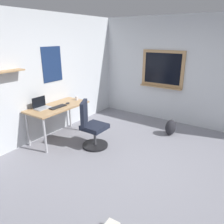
{
  "coord_description": "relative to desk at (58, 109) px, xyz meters",
  "views": [
    {
      "loc": [
        -2.86,
        -1.31,
        2.13
      ],
      "look_at": [
        0.12,
        0.72,
        0.85
      ],
      "focal_mm": 34.5,
      "sensor_mm": 36.0,
      "label": 1
    }
  ],
  "objects": [
    {
      "name": "office_chair",
      "position": [
        0.11,
        -0.82,
        -0.25
      ],
      "size": [
        0.55,
        0.56,
        0.95
      ],
      "color": "black",
      "rests_on": "ground"
    },
    {
      "name": "desk",
      "position": [
        0.0,
        0.0,
        0.0
      ],
      "size": [
        1.3,
        0.64,
        0.74
      ],
      "color": "tan",
      "rests_on": "ground"
    },
    {
      "name": "ground_plane",
      "position": [
        -0.04,
        -2.05,
        -0.66
      ],
      "size": [
        5.2,
        5.2,
        0.0
      ],
      "primitive_type": "plane",
      "color": "gray",
      "rests_on": "ground"
    },
    {
      "name": "keyboard",
      "position": [
        -0.07,
        -0.08,
        0.09
      ],
      "size": [
        0.37,
        0.13,
        0.02
      ],
      "primitive_type": "cube",
      "color": "black",
      "rests_on": "desk"
    },
    {
      "name": "computer_mouse",
      "position": [
        0.21,
        -0.08,
        0.1
      ],
      "size": [
        0.1,
        0.06,
        0.03
      ],
      "primitive_type": "ellipsoid",
      "color": "#262628",
      "rests_on": "desk"
    },
    {
      "name": "coffee_mug",
      "position": [
        0.55,
        -0.03,
        0.13
      ],
      "size": [
        0.08,
        0.08,
        0.09
      ],
      "primitive_type": "cylinder",
      "color": "silver",
      "rests_on": "desk"
    },
    {
      "name": "backpack",
      "position": [
        1.53,
        -1.94,
        -0.48
      ],
      "size": [
        0.32,
        0.22,
        0.36
      ],
      "primitive_type": "ellipsoid",
      "color": "#232328",
      "rests_on": "ground"
    },
    {
      "name": "wall_back",
      "position": [
        -0.04,
        0.4,
        0.64
      ],
      "size": [
        5.0,
        0.3,
        2.6
      ],
      "color": "silver",
      "rests_on": "ground"
    },
    {
      "name": "wall_right",
      "position": [
        2.41,
        -2.02,
        0.64
      ],
      "size": [
        0.22,
        5.0,
        2.6
      ],
      "color": "silver",
      "rests_on": "ground"
    },
    {
      "name": "laptop",
      "position": [
        -0.29,
        0.15,
        0.13
      ],
      "size": [
        0.31,
        0.21,
        0.23
      ],
      "color": "#ADAFB5",
      "rests_on": "desk"
    }
  ]
}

